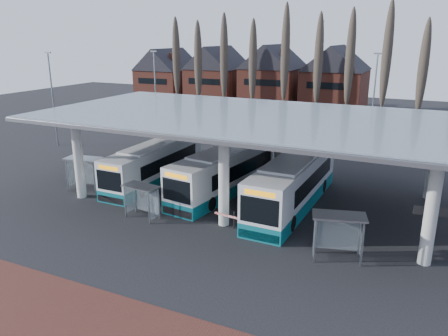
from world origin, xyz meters
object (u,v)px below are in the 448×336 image
at_px(bus_1, 227,171).
at_px(shelter_0, 85,166).
at_px(shelter_2, 338,226).
at_px(bus_2, 294,183).
at_px(shelter_1, 143,194).
at_px(bus_0, 156,164).

xyz_separation_m(bus_1, shelter_0, (-10.31, -4.46, 0.29)).
bearing_deg(shelter_2, shelter_0, 157.02).
height_order(bus_2, shelter_2, bus_2).
bearing_deg(shelter_1, shelter_2, 6.13).
bearing_deg(shelter_1, bus_2, 43.72).
height_order(bus_0, shelter_0, bus_0).
distance_m(bus_1, shelter_0, 11.24).
xyz_separation_m(bus_1, bus_2, (5.64, -0.79, 0.07)).
bearing_deg(shelter_0, bus_1, 14.66).
bearing_deg(bus_1, shelter_1, -104.65).
xyz_separation_m(shelter_0, shelter_2, (20.39, -2.90, -0.01)).
height_order(bus_2, shelter_0, bus_2).
distance_m(bus_1, shelter_1, 7.74).
distance_m(bus_0, shelter_1, 7.70).
bearing_deg(shelter_0, shelter_2, -16.83).
height_order(bus_0, bus_2, bus_2).
distance_m(shelter_0, shelter_1, 7.88).
bearing_deg(bus_1, bus_0, -169.67).
height_order(bus_0, shelter_2, bus_0).
bearing_deg(bus_2, shelter_1, -142.01).
relative_size(bus_0, shelter_0, 3.86).
relative_size(bus_2, shelter_1, 5.03).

